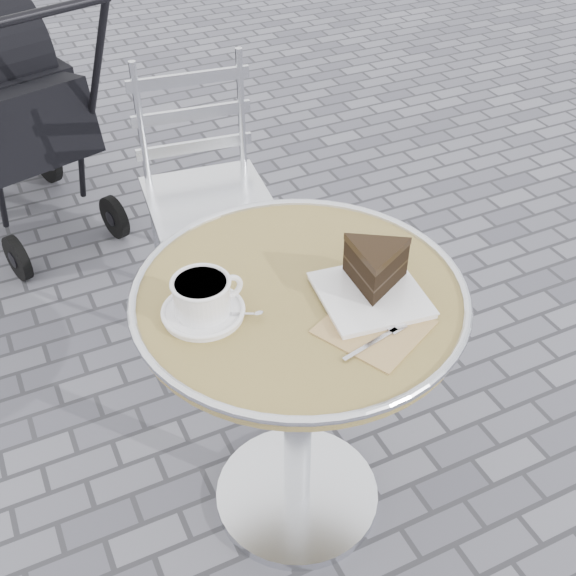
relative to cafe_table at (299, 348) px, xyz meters
name	(u,v)px	position (x,y,z in m)	size (l,w,h in m)	color
ground	(297,497)	(0.00, 0.00, -0.57)	(80.00, 80.00, 0.00)	slate
cafe_table	(299,348)	(0.00, 0.00, 0.00)	(0.72, 0.72, 0.74)	silver
cappuccino_set	(203,300)	(-0.21, 0.02, 0.20)	(0.18, 0.17, 0.08)	white
cake_plate_set	(375,273)	(0.14, -0.07, 0.22)	(0.28, 0.32, 0.11)	tan
bistro_chair	(200,162)	(0.11, 0.95, -0.03)	(0.43, 0.43, 0.86)	silver
baby_stroller	(4,117)	(-0.41, 1.73, -0.11)	(0.69, 1.06, 1.02)	black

